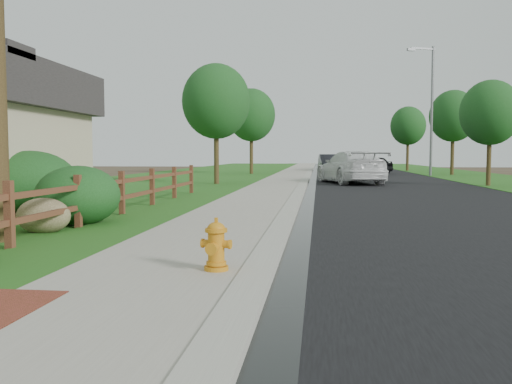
# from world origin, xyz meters

# --- Properties ---
(ground) EXTENTS (120.00, 120.00, 0.00)m
(ground) POSITION_xyz_m (0.00, 0.00, 0.00)
(ground) COLOR #3A2E20
(road) EXTENTS (8.00, 90.00, 0.02)m
(road) POSITION_xyz_m (4.60, 35.00, 0.01)
(road) COLOR black
(road) RESTS_ON ground
(curb) EXTENTS (0.40, 90.00, 0.12)m
(curb) POSITION_xyz_m (0.40, 35.00, 0.06)
(curb) COLOR gray
(curb) RESTS_ON ground
(wet_gutter) EXTENTS (0.50, 90.00, 0.00)m
(wet_gutter) POSITION_xyz_m (0.75, 35.00, 0.02)
(wet_gutter) COLOR black
(wet_gutter) RESTS_ON road
(sidewalk) EXTENTS (2.20, 90.00, 0.10)m
(sidewalk) POSITION_xyz_m (-0.90, 35.00, 0.05)
(sidewalk) COLOR gray
(sidewalk) RESTS_ON ground
(grass_strip) EXTENTS (1.60, 90.00, 0.06)m
(grass_strip) POSITION_xyz_m (-2.80, 35.00, 0.03)
(grass_strip) COLOR #265819
(grass_strip) RESTS_ON ground
(lawn_near) EXTENTS (9.00, 90.00, 0.04)m
(lawn_near) POSITION_xyz_m (-8.00, 35.00, 0.02)
(lawn_near) COLOR #265819
(lawn_near) RESTS_ON ground
(verge_far) EXTENTS (6.00, 90.00, 0.04)m
(verge_far) POSITION_xyz_m (11.50, 35.00, 0.02)
(verge_far) COLOR #265819
(verge_far) RESTS_ON ground
(ranch_fence) EXTENTS (0.12, 16.92, 1.10)m
(ranch_fence) POSITION_xyz_m (-3.60, 6.40, 0.62)
(ranch_fence) COLOR #462217
(ranch_fence) RESTS_ON ground
(fire_hydrant) EXTENTS (0.42, 0.34, 0.64)m
(fire_hydrant) POSITION_xyz_m (-0.10, 1.39, 0.39)
(fire_hydrant) COLOR orange
(fire_hydrant) RESTS_ON sidewalk
(white_suv) EXTENTS (3.75, 6.06, 1.64)m
(white_suv) POSITION_xyz_m (2.74, 22.97, 0.84)
(white_suv) COLOR white
(white_suv) RESTS_ON road
(dark_car_mid) EXTENTS (3.07, 4.22, 1.34)m
(dark_car_mid) POSITION_xyz_m (5.33, 38.19, 0.69)
(dark_car_mid) COLOR black
(dark_car_mid) RESTS_ON road
(dark_car_far) EXTENTS (1.92, 4.61, 1.48)m
(dark_car_far) POSITION_xyz_m (2.00, 42.92, 0.76)
(dark_car_far) COLOR black
(dark_car_far) RESTS_ON road
(streetlight) EXTENTS (1.94, 0.87, 8.73)m
(streetlight) POSITION_xyz_m (8.55, 32.93, 4.94)
(streetlight) COLOR slate
(streetlight) RESTS_ON ground
(boulder) EXTENTS (1.25, 1.12, 0.68)m
(boulder) POSITION_xyz_m (-4.03, 4.63, 0.34)
(boulder) COLOR brown
(boulder) RESTS_ON ground
(shrub_b) EXTENTS (2.64, 2.64, 1.59)m
(shrub_b) POSITION_xyz_m (-5.92, 7.58, 0.80)
(shrub_b) COLOR #174217
(shrub_b) RESTS_ON ground
(shrub_c) EXTENTS (2.11, 2.11, 1.27)m
(shrub_c) POSITION_xyz_m (-3.90, 5.85, 0.63)
(shrub_c) COLOR #174217
(shrub_c) RESTS_ON ground
(shrub_d) EXTENTS (2.28, 2.28, 1.48)m
(shrub_d) POSITION_xyz_m (-6.50, 8.56, 0.74)
(shrub_d) COLOR #174217
(shrub_d) RESTS_ON ground
(tree_near_left) EXTENTS (3.35, 3.35, 5.94)m
(tree_near_left) POSITION_xyz_m (-3.90, 21.42, 4.08)
(tree_near_left) COLOR #372716
(tree_near_left) RESTS_ON ground
(tree_near_right) EXTENTS (2.74, 2.74, 4.93)m
(tree_near_right) POSITION_xyz_m (9.00, 21.32, 3.42)
(tree_near_right) COLOR #372716
(tree_near_right) RESTS_ON ground
(tree_mid_left) EXTENTS (3.58, 3.58, 6.40)m
(tree_mid_left) POSITION_xyz_m (-3.90, 35.42, 4.42)
(tree_mid_left) COLOR #372716
(tree_mid_left) RESTS_ON ground
(tree_mid_right) EXTENTS (3.34, 3.34, 6.06)m
(tree_mid_right) POSITION_xyz_m (10.61, 35.08, 4.21)
(tree_mid_right) COLOR #372716
(tree_mid_right) RESTS_ON ground
(tree_far_right) EXTENTS (3.11, 3.11, 5.74)m
(tree_far_right) POSITION_xyz_m (9.00, 44.60, 4.01)
(tree_far_right) COLOR #372716
(tree_far_right) RESTS_ON ground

